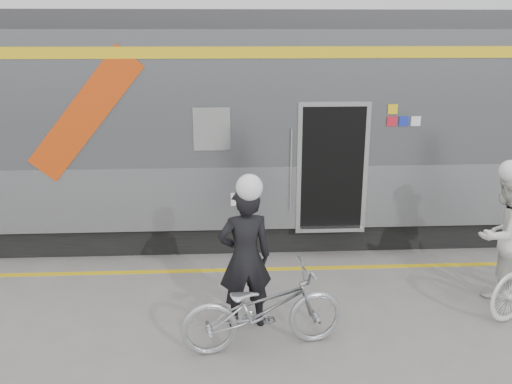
{
  "coord_description": "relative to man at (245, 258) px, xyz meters",
  "views": [
    {
      "loc": [
        -0.9,
        -6.01,
        3.78
      ],
      "look_at": [
        -0.49,
        1.6,
        1.5
      ],
      "focal_mm": 38.0,
      "sensor_mm": 36.0,
      "label": 1
    }
  ],
  "objects": [
    {
      "name": "train",
      "position": [
        -0.64,
        3.76,
        1.09
      ],
      "size": [
        24.0,
        3.17,
        4.1
      ],
      "color": "black",
      "rests_on": "ground"
    },
    {
      "name": "helmet_man",
      "position": [
        0.0,
        0.0,
        1.13
      ],
      "size": [
        0.33,
        0.33,
        0.33
      ],
      "primitive_type": "sphere",
      "color": "white",
      "rests_on": "man"
    },
    {
      "name": "safety_strip",
      "position": [
        0.69,
        1.72,
        -0.96
      ],
      "size": [
        24.0,
        0.12,
        0.01
      ],
      "primitive_type": "cube",
      "color": "yellow",
      "rests_on": "ground"
    },
    {
      "name": "ground",
      "position": [
        0.69,
        -0.43,
        -0.96
      ],
      "size": [
        90.0,
        90.0,
        0.0
      ],
      "primitive_type": "plane",
      "color": "slate",
      "rests_on": "ground"
    },
    {
      "name": "man",
      "position": [
        0.0,
        0.0,
        0.0
      ],
      "size": [
        0.77,
        0.57,
        1.92
      ],
      "primitive_type": "imported",
      "rotation": [
        0.0,
        0.0,
        3.31
      ],
      "color": "black",
      "rests_on": "ground"
    },
    {
      "name": "bicycle_left",
      "position": [
        0.2,
        -0.55,
        -0.43
      ],
      "size": [
        2.11,
        1.03,
        1.06
      ],
      "primitive_type": "imported",
      "rotation": [
        0.0,
        0.0,
        1.74
      ],
      "color": "#A9ABB1",
      "rests_on": "ground"
    },
    {
      "name": "woman",
      "position": [
        3.77,
        0.66,
        -0.02
      ],
      "size": [
        1.13,
        1.02,
        1.89
      ],
      "primitive_type": "imported",
      "rotation": [
        0.0,
        0.0,
        3.55
      ],
      "color": "silver",
      "rests_on": "ground"
    }
  ]
}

